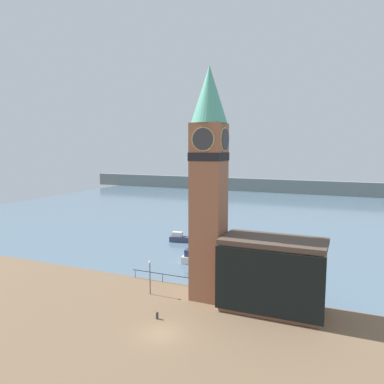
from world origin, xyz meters
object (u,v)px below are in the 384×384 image
clock_tower (209,178)px  boat_near (195,258)px  mooring_bollard_near (157,315)px  boat_far (181,238)px  pier_building (273,275)px  lamp_post (150,271)px

clock_tower → boat_near: bearing=119.6°
mooring_bollard_near → boat_far: bearing=110.5°
pier_building → mooring_bollard_near: bearing=-146.9°
mooring_bollard_near → lamp_post: 6.92m
boat_near → mooring_bollard_near: bearing=-86.5°
pier_building → boat_near: 18.17m
clock_tower → boat_near: (-6.30, 11.08, -13.02)m
boat_far → lamp_post: 24.56m
pier_building → boat_near: bearing=139.9°
mooring_bollard_near → boat_near: bearing=100.9°
clock_tower → boat_far: size_ratio=5.90×
boat_near → boat_far: 12.81m
boat_far → lamp_post: (6.97, -23.45, 2.14)m
pier_building → boat_near: (-13.68, 11.54, -3.12)m
pier_building → lamp_post: 14.08m
lamp_post → pier_building: bearing=5.6°
pier_building → lamp_post: (-13.97, -1.36, -1.07)m
boat_far → boat_near: bearing=-65.8°
boat_far → mooring_bollard_near: bearing=-79.8°
boat_far → lamp_post: lamp_post is taller
mooring_bollard_near → lamp_post: (-3.78, 5.27, 2.41)m
clock_tower → boat_near: 18.22m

